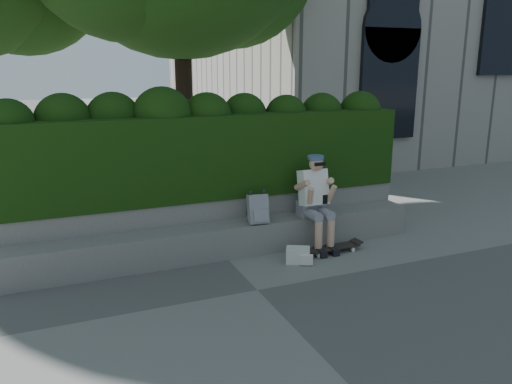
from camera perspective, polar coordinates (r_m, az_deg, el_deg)
name	(u,v)px	position (r m, az deg, el deg)	size (l,w,h in m)	color
ground	(257,290)	(6.12, 0.16, -11.14)	(80.00, 80.00, 0.00)	slate
bench_ledge	(223,240)	(7.12, -3.77, -5.52)	(6.00, 0.45, 0.45)	gray
planter_wall	(213,221)	(7.50, -4.97, -3.30)	(6.00, 0.50, 0.75)	gray
hedge	(207,154)	(7.48, -5.66, 4.32)	(6.00, 1.00, 1.20)	black
person	(315,198)	(7.34, 6.76, -0.67)	(0.40, 0.76, 1.38)	gray
skateboard	(333,248)	(7.34, 8.76, -6.32)	(0.84, 0.24, 0.09)	black
backpack_plaid	(258,209)	(7.07, 0.23, -1.96)	(0.28, 0.15, 0.41)	#B1B0B6
backpack_ground	(298,255)	(6.92, 4.82, -7.21)	(0.32, 0.23, 0.21)	silver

